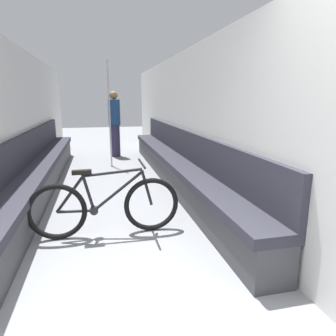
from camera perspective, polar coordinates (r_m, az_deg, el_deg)
name	(u,v)px	position (r m, az deg, el deg)	size (l,w,h in m)	color
wall_left	(17,121)	(5.17, -26.87, 7.96)	(0.10, 10.84, 2.30)	silver
wall_right	(190,118)	(5.26, 4.12, 9.39)	(0.10, 10.84, 2.30)	silver
bench_seat_row_left	(39,172)	(5.29, -23.32, -0.73)	(0.43, 6.52, 0.96)	#3D3D42
bench_seat_row_right	(175,165)	(5.36, 1.38, 0.54)	(0.43, 6.52, 0.96)	#3D3D42
bicycle	(106,206)	(3.38, -11.81, -7.17)	(1.64, 0.46, 0.81)	black
grab_pole_near	(110,116)	(6.69, -11.06, 9.66)	(0.08, 0.08, 2.28)	gray
passenger_standing	(115,123)	(7.91, -10.13, 8.39)	(0.30, 0.30, 1.67)	#332D4C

